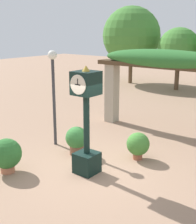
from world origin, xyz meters
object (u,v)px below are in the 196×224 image
(potted_plant_near_left, at_px, (7,154))
(lamp_post, at_px, (53,81))
(potted_plant_far_left, at_px, (138,145))
(pedestal_clock, at_px, (86,120))
(potted_plant_near_right, at_px, (77,139))

(potted_plant_near_left, distance_m, lamp_post, 2.93)
(potted_plant_far_left, bearing_deg, potted_plant_near_left, -128.42)
(potted_plant_near_left, height_order, potted_plant_far_left, potted_plant_near_left)
(pedestal_clock, distance_m, potted_plant_near_right, 1.68)
(potted_plant_near_left, bearing_deg, pedestal_clock, 37.67)
(potted_plant_near_left, height_order, potted_plant_near_right, potted_plant_near_left)
(potted_plant_far_left, bearing_deg, pedestal_clock, -111.07)
(potted_plant_near_right, bearing_deg, lamp_post, 169.86)
(lamp_post, bearing_deg, pedestal_clock, -24.02)
(pedestal_clock, height_order, potted_plant_near_right, pedestal_clock)
(lamp_post, bearing_deg, potted_plant_near_left, -77.93)
(potted_plant_far_left, bearing_deg, potted_plant_near_right, -153.27)
(potted_plant_near_left, bearing_deg, lamp_post, 102.07)
(potted_plant_near_right, height_order, potted_plant_far_left, potted_plant_near_right)
(potted_plant_far_left, bearing_deg, lamp_post, -167.19)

